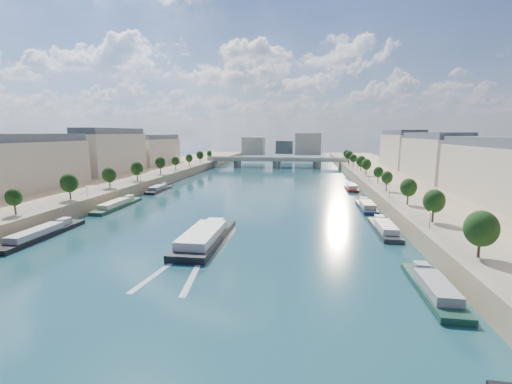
% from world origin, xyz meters
% --- Properties ---
extents(ground, '(700.00, 700.00, 0.00)m').
position_xyz_m(ground, '(0.00, 100.00, 0.00)').
color(ground, '#0D2C3C').
rests_on(ground, ground).
extents(quay_left, '(44.00, 520.00, 5.00)m').
position_xyz_m(quay_left, '(-72.00, 100.00, 2.50)').
color(quay_left, '#9E8460').
rests_on(quay_left, ground).
extents(quay_right, '(44.00, 520.00, 5.00)m').
position_xyz_m(quay_right, '(72.00, 100.00, 2.50)').
color(quay_right, '#9E8460').
rests_on(quay_right, ground).
extents(pave_left, '(14.00, 520.00, 0.10)m').
position_xyz_m(pave_left, '(-57.00, 100.00, 5.05)').
color(pave_left, gray).
rests_on(pave_left, quay_left).
extents(pave_right, '(14.00, 520.00, 0.10)m').
position_xyz_m(pave_right, '(57.00, 100.00, 5.05)').
color(pave_right, gray).
rests_on(pave_right, quay_right).
extents(trees_left, '(4.80, 268.80, 8.26)m').
position_xyz_m(trees_left, '(-55.00, 102.00, 10.48)').
color(trees_left, '#382B1E').
rests_on(trees_left, ground).
extents(trees_right, '(4.80, 268.80, 8.26)m').
position_xyz_m(trees_right, '(55.00, 110.00, 10.48)').
color(trees_right, '#382B1E').
rests_on(trees_right, ground).
extents(lamps_left, '(0.36, 200.36, 4.28)m').
position_xyz_m(lamps_left, '(-52.50, 90.00, 7.78)').
color(lamps_left, black).
rests_on(lamps_left, ground).
extents(lamps_right, '(0.36, 200.36, 4.28)m').
position_xyz_m(lamps_right, '(52.50, 105.00, 7.78)').
color(lamps_right, black).
rests_on(lamps_right, ground).
extents(buildings_left, '(16.00, 226.00, 23.20)m').
position_xyz_m(buildings_left, '(-85.00, 112.00, 16.45)').
color(buildings_left, beige).
rests_on(buildings_left, ground).
extents(buildings_right, '(16.00, 226.00, 23.20)m').
position_xyz_m(buildings_right, '(85.00, 112.00, 16.45)').
color(buildings_right, beige).
rests_on(buildings_right, ground).
extents(skyline, '(79.00, 42.00, 22.00)m').
position_xyz_m(skyline, '(3.19, 319.52, 14.66)').
color(skyline, beige).
rests_on(skyline, ground).
extents(bridge, '(112.00, 12.00, 8.15)m').
position_xyz_m(bridge, '(0.00, 235.68, 5.08)').
color(bridge, '#C1B79E').
rests_on(bridge, ground).
extents(tour_barge, '(9.00, 31.42, 4.26)m').
position_xyz_m(tour_barge, '(-1.57, 42.48, 1.25)').
color(tour_barge, black).
rests_on(tour_barge, ground).
extents(wake, '(10.76, 25.95, 0.04)m').
position_xyz_m(wake, '(-1.57, 25.97, 0.02)').
color(wake, silver).
rests_on(wake, ground).
extents(moored_barges_left, '(5.00, 161.01, 3.60)m').
position_xyz_m(moored_barges_left, '(-45.50, 43.37, 0.84)').
color(moored_barges_left, '#181C35').
rests_on(moored_barges_left, ground).
extents(moored_barges_right, '(5.00, 164.18, 3.60)m').
position_xyz_m(moored_barges_right, '(45.50, 54.22, 0.84)').
color(moored_barges_right, black).
rests_on(moored_barges_right, ground).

